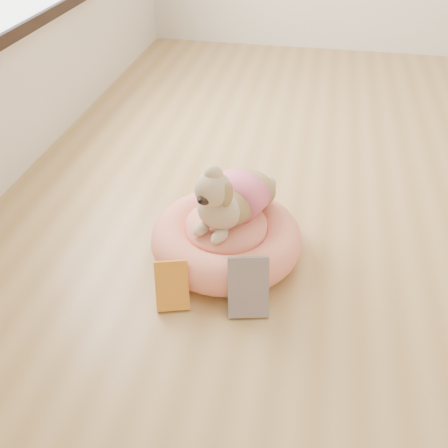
% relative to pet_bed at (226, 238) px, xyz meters
% --- Properties ---
extents(floor, '(4.50, 4.50, 0.00)m').
position_rel_pet_bed_xyz_m(floor, '(0.83, 0.53, -0.08)').
color(floor, '#AC8247').
rests_on(floor, ground).
extents(pet_bed, '(0.63, 0.63, 0.16)m').
position_rel_pet_bed_xyz_m(pet_bed, '(0.00, 0.00, 0.00)').
color(pet_bed, '#FF8B63').
rests_on(pet_bed, floor).
extents(dog, '(0.44, 0.51, 0.31)m').
position_rel_pet_bed_xyz_m(dog, '(0.01, 0.03, 0.24)').
color(dog, olive).
rests_on(dog, pet_bed).
extents(book_yellow, '(0.15, 0.14, 0.17)m').
position_rel_pet_bed_xyz_m(book_yellow, '(-0.14, -0.32, 0.01)').
color(book_yellow, gold).
rests_on(book_yellow, floor).
extents(book_white, '(0.17, 0.15, 0.22)m').
position_rel_pet_bed_xyz_m(book_white, '(0.14, -0.30, 0.03)').
color(book_white, silver).
rests_on(book_white, floor).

